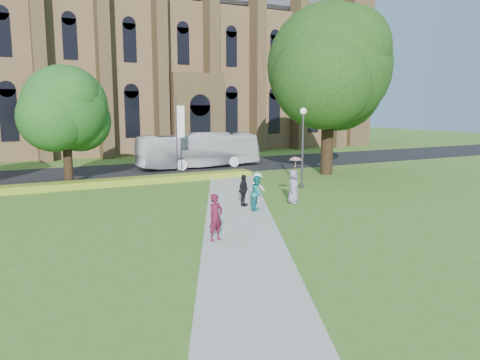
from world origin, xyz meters
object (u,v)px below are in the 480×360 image
large_tree (329,67)px  pedestrian_0 (216,217)px  streetlamp (303,138)px  tour_coach (199,150)px

large_tree → pedestrian_0: large_tree is taller
large_tree → pedestrian_0: (-15.68, -13.17, -7.39)m
large_tree → streetlamp: bearing=-140.7°
streetlamp → pedestrian_0: bearing=-139.6°
tour_coach → streetlamp: bearing=-173.3°
streetlamp → tour_coach: size_ratio=0.48×
tour_coach → pedestrian_0: size_ratio=5.87×
large_tree → tour_coach: size_ratio=1.20×
large_tree → tour_coach: (-7.49, 8.35, -6.82)m
large_tree → tour_coach: 13.12m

